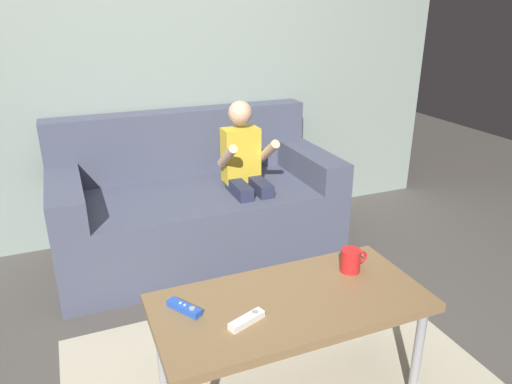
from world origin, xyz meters
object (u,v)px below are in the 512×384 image
(coffee_table, at_px, (291,309))
(game_remote_blue_near_edge, at_px, (184,308))
(person_seated_on_couch, at_px, (246,172))
(couch, at_px, (196,207))
(coffee_mug, at_px, (351,260))
(game_remote_white_center, at_px, (247,320))

(coffee_table, distance_m, game_remote_blue_near_edge, 0.39)
(person_seated_on_couch, xyz_separation_m, coffee_table, (-0.26, -1.12, -0.14))
(couch, height_order, game_remote_blue_near_edge, couch)
(couch, xyz_separation_m, coffee_mug, (0.31, -1.20, 0.20))
(coffee_mug, bearing_deg, game_remote_white_center, -162.92)
(game_remote_blue_near_edge, distance_m, coffee_mug, 0.69)
(coffee_table, distance_m, coffee_mug, 0.34)
(person_seated_on_couch, height_order, coffee_table, person_seated_on_couch)
(game_remote_blue_near_edge, bearing_deg, game_remote_white_center, -39.90)
(couch, height_order, person_seated_on_couch, person_seated_on_couch)
(person_seated_on_couch, bearing_deg, couch, 146.68)
(couch, relative_size, coffee_table, 1.62)
(couch, height_order, game_remote_white_center, couch)
(person_seated_on_couch, distance_m, coffee_mug, 1.03)
(coffee_table, bearing_deg, game_remote_blue_near_edge, 168.18)
(game_remote_blue_near_edge, bearing_deg, person_seated_on_couch, 58.40)
(coffee_table, relative_size, game_remote_white_center, 7.02)
(person_seated_on_couch, distance_m, game_remote_blue_near_edge, 1.22)
(coffee_table, distance_m, game_remote_white_center, 0.22)
(couch, distance_m, coffee_table, 1.30)
(game_remote_blue_near_edge, xyz_separation_m, coffee_mug, (0.69, 0.01, 0.04))
(person_seated_on_couch, bearing_deg, coffee_mug, -87.28)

